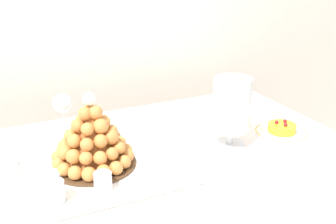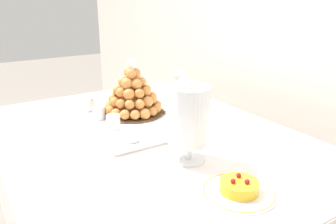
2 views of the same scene
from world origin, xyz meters
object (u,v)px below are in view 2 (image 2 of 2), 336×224
serving_tray (127,120)px  macaron_goblet (189,116)px  croquembouche (133,94)px  dessert_cup_mid_left (99,113)px  dessert_cup_mid_right (131,135)px  creme_brulee_ramekin (114,102)px  dessert_cup_left (88,104)px  dessert_cup_centre (113,123)px  fruit_tart_plate (239,189)px  wine_glass (179,78)px

serving_tray → macaron_goblet: size_ratio=2.22×
croquembouche → dessert_cup_mid_left: 0.16m
croquembouche → macaron_goblet: bearing=-5.6°
dessert_cup_mid_right → creme_brulee_ramekin: dessert_cup_mid_right is taller
dessert_cup_mid_left → dessert_cup_left: bearing=179.0°
dessert_cup_centre → dessert_cup_mid_right: bearing=2.7°
fruit_tart_plate → serving_tray: bearing=-178.7°
dessert_cup_centre → creme_brulee_ramekin: bearing=155.7°
creme_brulee_ramekin → wine_glass: bearing=67.0°
dessert_cup_centre → macaron_goblet: bearing=15.7°
dessert_cup_mid_right → fruit_tart_plate: dessert_cup_mid_right is taller
dessert_cup_left → macaron_goblet: size_ratio=0.23×
dessert_cup_mid_left → creme_brulee_ramekin: size_ratio=0.54×
croquembouche → dessert_cup_left: size_ratio=4.56×
croquembouche → fruit_tart_plate: croquembouche is taller
dessert_cup_centre → creme_brulee_ramekin: 0.30m
serving_tray → dessert_cup_left: 0.22m
dessert_cup_left → wine_glass: (0.12, 0.40, 0.09)m
croquembouche → dessert_cup_mid_right: bearing=-28.5°
macaron_goblet → wine_glass: 0.59m
dessert_cup_left → macaron_goblet: 0.64m
creme_brulee_ramekin → macaron_goblet: 0.63m
macaron_goblet → fruit_tart_plate: macaron_goblet is taller
croquembouche → dessert_cup_mid_left: bearing=-95.6°
dessert_cup_mid_left → dessert_cup_mid_right: (0.27, 0.01, -0.00)m
macaron_goblet → wine_glass: size_ratio=1.49×
dessert_cup_mid_right → dessert_cup_left: bearing=-178.7°
croquembouche → wine_glass: size_ratio=1.57×
wine_glass → dessert_cup_mid_right: bearing=-54.0°
macaron_goblet → fruit_tart_plate: bearing=0.2°
dessert_cup_mid_right → fruit_tart_plate: bearing=11.9°
dessert_cup_left → wine_glass: bearing=74.1°
creme_brulee_ramekin → fruit_tart_plate: (0.85, -0.02, -0.01)m
serving_tray → dessert_cup_mid_right: dessert_cup_mid_right is taller
dessert_cup_mid_left → fruit_tart_plate: 0.72m
fruit_tart_plate → croquembouche: bearing=176.3°
wine_glass → dessert_cup_mid_left: bearing=-87.7°
dessert_cup_left → dessert_cup_centre: 0.27m
dessert_cup_centre → dessert_cup_mid_right: dessert_cup_centre is taller
creme_brulee_ramekin → croquembouche: bearing=9.1°
croquembouche → creme_brulee_ramekin: (-0.15, -0.02, -0.07)m
croquembouche → wine_glass: 0.26m
serving_tray → dessert_cup_mid_left: 0.12m
serving_tray → wine_glass: 0.35m
dessert_cup_left → creme_brulee_ramekin: size_ratio=0.60×
croquembouche → dessert_cup_mid_right: size_ratio=4.91×
serving_tray → dessert_cup_left: size_ratio=9.58×
croquembouche → dessert_cup_left: (-0.15, -0.15, -0.06)m
serving_tray → fruit_tart_plate: size_ratio=2.82×
dessert_cup_left → dessert_cup_centre: dessert_cup_left is taller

